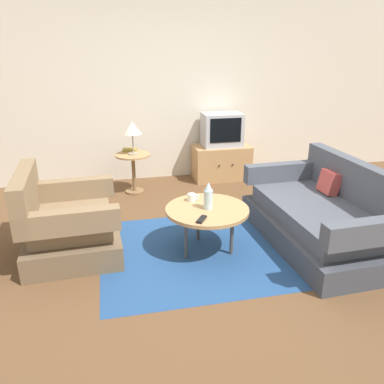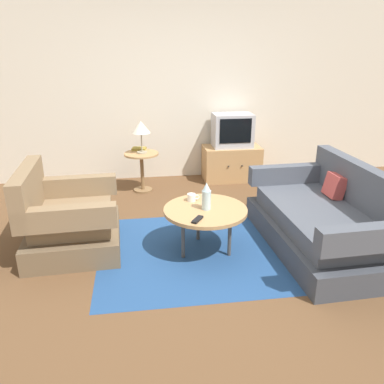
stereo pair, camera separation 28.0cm
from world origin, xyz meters
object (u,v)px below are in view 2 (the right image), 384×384
Objects in this scene: tv_remote_dark at (197,220)px; book at (139,149)px; couch at (326,222)px; tv_stand at (231,163)px; television at (232,130)px; side_table at (142,164)px; table_lamp at (141,128)px; vase at (206,197)px; armchair at (67,222)px; coffee_table at (205,212)px; mug at (192,197)px.

book reaches higher than tv_remote_dark.
tv_stand is (-0.45, 2.24, -0.02)m from couch.
television reaches higher than book.
table_lamp is (0.01, -0.01, 0.51)m from side_table.
vase reaches higher than book.
armchair is 6.36× the size of tv_remote_dark.
tv_remote_dark is (-0.12, -0.25, -0.12)m from vase.
television is (-0.00, 0.01, 0.51)m from tv_stand.
book is (-0.61, 2.00, 0.14)m from coffee_table.
television is at bearing 13.79° from side_table.
table_lamp is at bearing -165.84° from television.
couch is 3.13× the size of television.
tv_remote_dark is at bearing -116.36° from vase.
armchair is at bearing -138.37° from tv_stand.
vase is 0.30m from tv_remote_dark.
couch is 6.68× the size of vase.
tv_remote_dark is 2.32m from book.
armchair is 0.56× the size of couch.
table_lamp is at bearing 106.20° from mug.
side_table is at bearing 151.20° from armchair.
tv_stand is 1.93× the size of table_lamp.
couch is 2.28m from tv_stand.
couch reaches higher than coffee_table.
tv_remote_dark is (-0.12, -0.26, 0.04)m from coffee_table.
tv_remote_dark is (0.45, -2.09, -0.43)m from table_lamp.
television is at bearing -166.86° from tv_remote_dark.
table_lamp is 1.96m from vase.
tv_remote_dark is at bearing -110.54° from tv_stand.
coffee_table is at bearing -109.91° from television.
mug is at bearing -61.03° from book.
coffee_table is at bearing 83.97° from couch.
tv_remote_dark is 0.74× the size of book.
side_table is 0.65× the size of tv_stand.
tv_remote_dark reaches higher than coffee_table.
vase is (-1.23, 0.07, 0.32)m from couch.
armchair is 2.93m from television.
armchair reaches higher than tv_stand.
armchair is 1.84× the size of side_table.
armchair is at bearing -116.20° from side_table.
vase is at bearing -72.40° from side_table.
coffee_table is 1.85× the size of table_lamp.
tv_stand is at bearing 129.03° from armchair.
mug is (-0.11, 0.23, -0.09)m from vase.
mug reaches higher than tv_remote_dark.
table_lamp is at bearing -166.44° from tv_stand.
side_table is 2.15m from tv_remote_dark.
vase is 1.26× the size of book.
television is at bearing 70.09° from coffee_table.
tv_stand is (0.79, 2.16, -0.17)m from coffee_table.
television is 2.68× the size of book.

